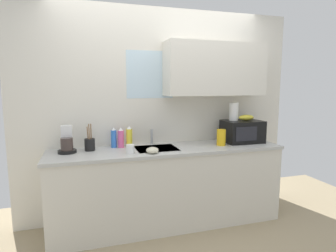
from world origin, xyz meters
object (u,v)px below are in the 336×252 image
(coffee_maker, at_px, (67,143))
(dish_soap_bottle_pink, at_px, (121,138))
(microwave, at_px, (242,131))
(paper_towel_roll, at_px, (234,112))
(mug_white, at_px, (130,149))
(dish_soap_bottle_yellow, at_px, (129,137))
(dish_soap_bottle_blue, at_px, (114,138))
(banana_bunch, at_px, (246,118))
(utensil_crock, at_px, (90,144))
(small_bowl, at_px, (152,150))
(cereal_canister, at_px, (221,137))

(coffee_maker, distance_m, dish_soap_bottle_pink, 0.58)
(microwave, height_order, coffee_maker, coffee_maker)
(paper_towel_roll, relative_size, dish_soap_bottle_pink, 0.96)
(microwave, distance_m, mug_white, 1.44)
(dish_soap_bottle_yellow, distance_m, dish_soap_bottle_blue, 0.17)
(dish_soap_bottle_yellow, height_order, dish_soap_bottle_pink, dish_soap_bottle_yellow)
(microwave, xyz_separation_m, dish_soap_bottle_yellow, (-1.39, 0.12, -0.02))
(banana_bunch, height_order, utensil_crock, banana_bunch)
(microwave, height_order, small_bowl, microwave)
(microwave, bearing_deg, coffee_maker, 178.33)
(paper_towel_roll, xyz_separation_m, utensil_crock, (-1.72, 0.02, -0.31))
(paper_towel_roll, height_order, dish_soap_bottle_blue, paper_towel_roll)
(mug_white, bearing_deg, cereal_canister, 4.73)
(banana_bunch, relative_size, mug_white, 2.11)
(microwave, height_order, banana_bunch, banana_bunch)
(banana_bunch, xyz_separation_m, paper_towel_roll, (-0.15, 0.05, 0.08))
(dish_soap_bottle_yellow, bearing_deg, coffee_maker, -174.77)
(cereal_canister, xyz_separation_m, small_bowl, (-0.87, -0.15, -0.06))
(utensil_crock, bearing_deg, paper_towel_roll, -0.66)
(banana_bunch, height_order, mug_white, banana_bunch)
(dish_soap_bottle_pink, xyz_separation_m, dish_soap_bottle_blue, (-0.08, 0.02, 0.00))
(dish_soap_bottle_yellow, distance_m, dish_soap_bottle_pink, 0.09)
(microwave, xyz_separation_m, cereal_canister, (-0.34, -0.10, -0.04))
(cereal_canister, bearing_deg, banana_bunch, 14.38)
(paper_towel_roll, bearing_deg, banana_bunch, -18.43)
(microwave, distance_m, dish_soap_bottle_blue, 1.57)
(dish_soap_bottle_pink, height_order, cereal_canister, dish_soap_bottle_pink)
(paper_towel_roll, relative_size, dish_soap_bottle_yellow, 0.90)
(mug_white, height_order, utensil_crock, utensil_crock)
(utensil_crock, relative_size, small_bowl, 2.26)
(paper_towel_roll, xyz_separation_m, dish_soap_bottle_pink, (-1.38, 0.08, -0.27))
(utensil_crock, distance_m, small_bowl, 0.70)
(banana_bunch, xyz_separation_m, cereal_canister, (-0.39, -0.10, -0.21))
(dish_soap_bottle_pink, bearing_deg, microwave, -5.08)
(coffee_maker, relative_size, mug_white, 2.95)
(dish_soap_bottle_blue, xyz_separation_m, small_bowl, (0.35, -0.40, -0.08))
(paper_towel_roll, distance_m, mug_white, 1.39)
(utensil_crock, xyz_separation_m, small_bowl, (0.62, -0.32, -0.04))
(paper_towel_roll, relative_size, coffee_maker, 0.79)
(banana_bunch, relative_size, utensil_crock, 0.68)
(banana_bunch, distance_m, dish_soap_bottle_blue, 1.63)
(dish_soap_bottle_pink, bearing_deg, utensil_crock, -170.05)
(microwave, height_order, mug_white, microwave)
(coffee_maker, distance_m, small_bowl, 0.90)
(paper_towel_roll, distance_m, coffee_maker, 1.97)
(coffee_maker, bearing_deg, dish_soap_bottle_blue, 10.79)
(dish_soap_bottle_blue, bearing_deg, coffee_maker, -169.21)
(cereal_canister, height_order, mug_white, cereal_canister)
(utensil_crock, bearing_deg, small_bowl, -27.39)
(utensil_crock, bearing_deg, coffee_maker, -177.15)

